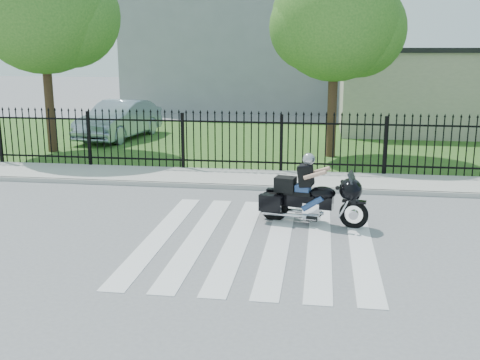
# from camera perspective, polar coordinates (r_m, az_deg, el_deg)

# --- Properties ---
(ground) EXTENTS (120.00, 120.00, 0.00)m
(ground) POSITION_cam_1_polar(r_m,az_deg,el_deg) (11.14, 1.85, -6.14)
(ground) COLOR slate
(ground) RESTS_ON ground
(crosswalk) EXTENTS (5.00, 5.50, 0.01)m
(crosswalk) POSITION_cam_1_polar(r_m,az_deg,el_deg) (11.14, 1.85, -6.11)
(crosswalk) COLOR silver
(crosswalk) RESTS_ON ground
(sidewalk) EXTENTS (40.00, 2.00, 0.12)m
(sidewalk) POSITION_cam_1_polar(r_m,az_deg,el_deg) (15.91, 3.90, 0.02)
(sidewalk) COLOR #ADAAA3
(sidewalk) RESTS_ON ground
(curb) EXTENTS (40.00, 0.12, 0.12)m
(curb) POSITION_cam_1_polar(r_m,az_deg,el_deg) (14.94, 3.60, -0.85)
(curb) COLOR #ADAAA3
(curb) RESTS_ON ground
(grass_strip) EXTENTS (40.00, 12.00, 0.02)m
(grass_strip) POSITION_cam_1_polar(r_m,az_deg,el_deg) (22.77, 5.29, 3.91)
(grass_strip) COLOR #27591E
(grass_strip) RESTS_ON ground
(iron_fence) EXTENTS (26.00, 0.04, 1.80)m
(iron_fence) POSITION_cam_1_polar(r_m,az_deg,el_deg) (16.72, 4.22, 3.61)
(iron_fence) COLOR black
(iron_fence) RESTS_ON ground
(tree_left) EXTENTS (4.80, 4.80, 7.58)m
(tree_left) POSITION_cam_1_polar(r_m,az_deg,el_deg) (21.32, -19.50, 16.52)
(tree_left) COLOR #382316
(tree_left) RESTS_ON ground
(tree_mid) EXTENTS (4.20, 4.20, 6.78)m
(tree_mid) POSITION_cam_1_polar(r_m,az_deg,el_deg) (19.47, 9.67, 15.95)
(tree_mid) COLOR #382316
(tree_mid) RESTS_ON ground
(building_low) EXTENTS (10.00, 6.00, 3.50)m
(building_low) POSITION_cam_1_polar(r_m,az_deg,el_deg) (27.15, 20.94, 8.31)
(building_low) COLOR beige
(building_low) RESTS_ON ground
(building_low_roof) EXTENTS (10.20, 6.20, 0.20)m
(building_low_roof) POSITION_cam_1_polar(r_m,az_deg,el_deg) (27.08, 21.27, 12.20)
(building_low_roof) COLOR black
(building_low_roof) RESTS_ON building_low
(building_tall) EXTENTS (15.00, 10.00, 12.00)m
(building_tall) POSITION_cam_1_polar(r_m,az_deg,el_deg) (36.75, 1.88, 16.88)
(building_tall) COLOR gray
(building_tall) RESTS_ON ground
(motorcycle_rider) EXTENTS (2.36, 1.10, 1.58)m
(motorcycle_rider) POSITION_cam_1_polar(r_m,az_deg,el_deg) (12.09, 7.12, -1.47)
(motorcycle_rider) COLOR black
(motorcycle_rider) RESTS_ON ground
(parked_car) EXTENTS (2.39, 4.95, 1.56)m
(parked_car) POSITION_cam_1_polar(r_m,az_deg,el_deg) (23.81, -12.16, 6.00)
(parked_car) COLOR #90A4B6
(parked_car) RESTS_ON grass_strip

